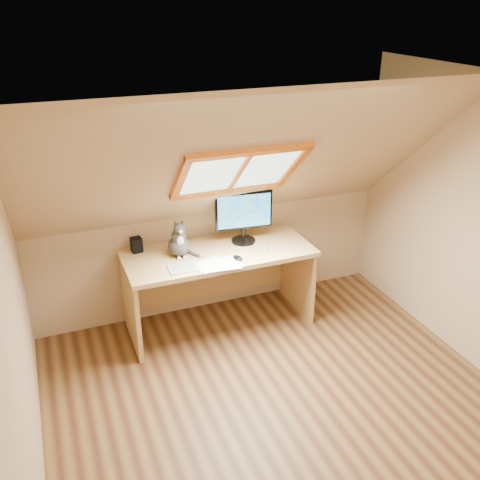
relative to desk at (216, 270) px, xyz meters
name	(u,v)px	position (x,y,z in m)	size (l,w,h in m)	color
ground	(289,416)	(0.07, -1.45, -0.55)	(3.50, 3.50, 0.00)	brown
room_shell	(304,251)	(0.07, -1.54, 0.88)	(3.52, 3.52, 2.41)	tan
desk	(216,270)	(0.00, 0.00, 0.00)	(1.71, 0.75, 0.78)	tan
monitor	(244,214)	(0.29, 0.02, 0.52)	(0.54, 0.23, 0.49)	black
cat	(179,242)	(-0.35, -0.03, 0.36)	(0.20, 0.24, 0.36)	#47423F
desk_speaker	(136,245)	(-0.69, 0.18, 0.30)	(0.09, 0.09, 0.13)	black
graphics_tablet	(184,268)	(-0.38, -0.29, 0.24)	(0.26, 0.18, 0.01)	#B2B2B7
mouse	(238,258)	(0.10, -0.31, 0.25)	(0.06, 0.11, 0.03)	black
papers	(212,265)	(-0.14, -0.33, 0.24)	(0.35, 0.30, 0.01)	white
cables	(256,250)	(0.33, -0.19, 0.24)	(0.51, 0.26, 0.01)	silver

